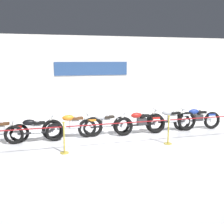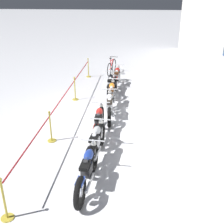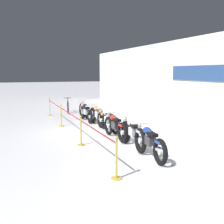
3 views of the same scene
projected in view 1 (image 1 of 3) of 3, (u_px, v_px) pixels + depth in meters
ground_plane at (110, 140)px, 10.54m from camera, size 120.00×120.00×0.00m
back_wall at (85, 76)px, 14.99m from camera, size 28.00×0.29×4.20m
motorcycle_black_1 at (34, 130)px, 10.17m from camera, size 2.13×0.62×0.92m
motorcycle_orange_2 at (73, 126)px, 10.71m from camera, size 2.35×0.62×0.98m
motorcycle_silver_3 at (104, 124)px, 11.09m from camera, size 2.18×0.62×0.95m
motorcycle_red_4 at (140, 123)px, 11.27m from camera, size 2.18×0.62×0.96m
motorcycle_silver_5 at (171, 120)px, 11.73m from camera, size 2.24×0.62×0.98m
motorcycle_blue_6 at (197, 119)px, 12.04m from camera, size 2.17×0.62×0.96m
stanchion_far_left at (74, 130)px, 9.05m from camera, size 10.66×0.28×1.05m
stanchion_mid_left at (64, 143)px, 9.03m from camera, size 0.28×0.28×1.05m
stanchion_mid_right at (168, 134)px, 10.02m from camera, size 0.28×0.28×1.05m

